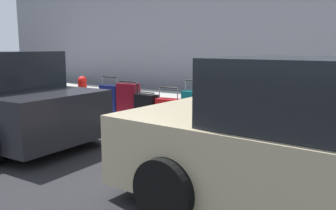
# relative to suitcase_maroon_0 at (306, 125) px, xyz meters

# --- Properties ---
(ground_plane) EXTENTS (40.00, 40.00, 0.00)m
(ground_plane) POSITION_rel_suitcase_maroon_0_xyz_m (3.57, 0.60, -0.44)
(ground_plane) COLOR black
(sidewalk_curb) EXTENTS (18.00, 5.00, 0.14)m
(sidewalk_curb) POSITION_rel_suitcase_maroon_0_xyz_m (3.57, -1.90, -0.37)
(sidewalk_curb) COLOR #9E9B93
(sidewalk_curb) RESTS_ON ground_plane
(suitcase_maroon_0) EXTENTS (0.43, 0.26, 0.65)m
(suitcase_maroon_0) POSITION_rel_suitcase_maroon_0_xyz_m (0.00, 0.00, 0.00)
(suitcase_maroon_0) COLOR maroon
(suitcase_maroon_0) RESTS_ON sidewalk_curb
(suitcase_navy_1) EXTENTS (0.43, 0.21, 1.08)m
(suitcase_navy_1) POSITION_rel_suitcase_maroon_0_xyz_m (0.49, 0.13, 0.09)
(suitcase_navy_1) COLOR navy
(suitcase_navy_1) RESTS_ON sidewalk_curb
(suitcase_silver_2) EXTENTS (0.50, 0.25, 0.58)m
(suitcase_silver_2) POSITION_rel_suitcase_maroon_0_xyz_m (1.01, 0.12, -0.04)
(suitcase_silver_2) COLOR #9EA0A8
(suitcase_silver_2) RESTS_ON sidewalk_curb
(suitcase_olive_3) EXTENTS (0.39, 0.22, 0.57)m
(suitcase_olive_3) POSITION_rel_suitcase_maroon_0_xyz_m (1.51, 0.13, -0.04)
(suitcase_olive_3) COLOR #59601E
(suitcase_olive_3) RESTS_ON sidewalk_curb
(suitcase_teal_4) EXTENTS (0.48, 0.22, 0.91)m
(suitcase_teal_4) POSITION_rel_suitcase_maroon_0_xyz_m (2.01, 0.03, 0.05)
(suitcase_teal_4) COLOR #0F606B
(suitcase_teal_4) RESTS_ON sidewalk_curb
(suitcase_red_5) EXTENTS (0.48, 0.29, 0.76)m
(suitcase_red_5) POSITION_rel_suitcase_maroon_0_xyz_m (2.54, 0.12, -0.04)
(suitcase_red_5) COLOR red
(suitcase_red_5) RESTS_ON sidewalk_curb
(suitcase_black_6) EXTENTS (0.51, 0.27, 0.63)m
(suitcase_black_6) POSITION_rel_suitcase_maroon_0_xyz_m (3.08, 0.12, -0.01)
(suitcase_black_6) COLOR black
(suitcase_black_6) RESTS_ON sidewalk_curb
(suitcase_maroon_7) EXTENTS (0.50, 0.24, 0.81)m
(suitcase_maroon_7) POSITION_rel_suitcase_maroon_0_xyz_m (3.65, 0.02, 0.08)
(suitcase_maroon_7) COLOR maroon
(suitcase_maroon_7) RESTS_ON sidewalk_curb
(suitcase_navy_8) EXTENTS (0.48, 0.21, 0.87)m
(suitcase_navy_8) POSITION_rel_suitcase_maroon_0_xyz_m (4.20, -0.00, 0.04)
(suitcase_navy_8) COLOR navy
(suitcase_navy_8) RESTS_ON sidewalk_curb
(fire_hydrant) EXTENTS (0.39, 0.21, 0.85)m
(fire_hydrant) POSITION_rel_suitcase_maroon_0_xyz_m (5.00, 0.06, 0.14)
(fire_hydrant) COLOR red
(fire_hydrant) RESTS_ON sidewalk_curb
(bollard_post) EXTENTS (0.13, 0.13, 0.78)m
(bollard_post) POSITION_rel_suitcase_maroon_0_xyz_m (5.71, 0.21, 0.09)
(bollard_post) COLOR brown
(bollard_post) RESTS_ON sidewalk_curb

